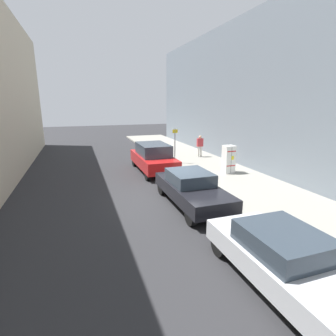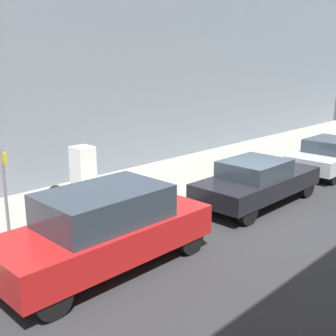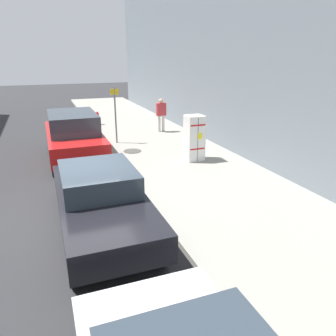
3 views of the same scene
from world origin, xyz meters
The scene contains 12 objects.
ground_plane centered at (0.00, 0.00, 0.00)m, with size 80.00×80.00×0.00m, color #28282B.
sidewalk_slab centered at (-3.98, 0.00, 0.07)m, with size 4.52×44.00×0.13m, color gray.
building_facade_near centered at (-7.40, 0.00, 4.76)m, with size 2.31×39.60×9.51m, color slate.
discarded_refrigerator centered at (-4.38, -2.82, 0.95)m, with size 0.63×0.60×1.64m.
manhole_cover centered at (-2.56, -4.70, 0.14)m, with size 0.70×0.70×0.02m, color #47443F.
street_sign_post centered at (-2.27, -6.25, 1.48)m, with size 0.36×0.07×2.40m.
fire_hydrant centered at (-2.13, -10.52, 0.50)m, with size 0.22×0.22×0.71m.
trash_bag centered at (-4.71, -3.62, 0.38)m, with size 0.50×0.50×0.50m, color black.
pedestrian_walking_far centered at (-4.83, -7.63, 1.08)m, with size 0.47×0.22×1.64m.
parked_suv_red centered at (-0.38, -5.02, 0.91)m, with size 1.92×4.76×1.75m.
parked_sedan_dark centered at (-0.38, 0.79, 0.75)m, with size 1.81×4.60×1.42m.
parked_sedan_silver centered at (-0.38, 6.19, 0.70)m, with size 1.83×4.56×1.37m.
Camera 1 is at (3.94, 10.32, 4.24)m, focal length 28.00 mm.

